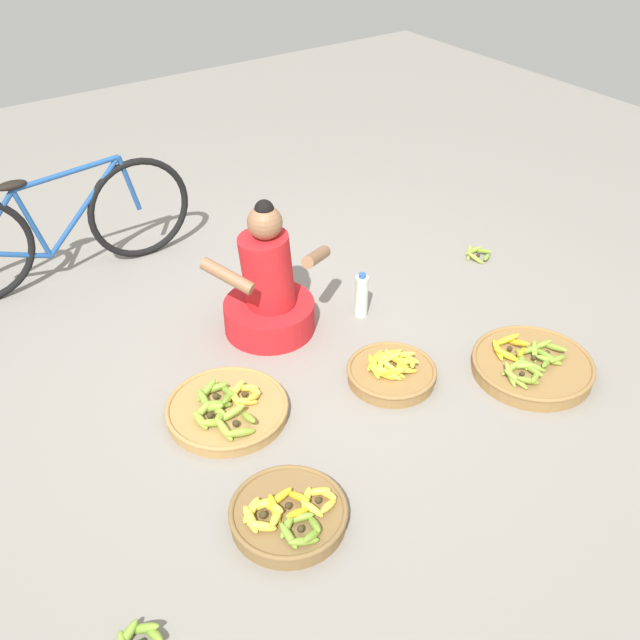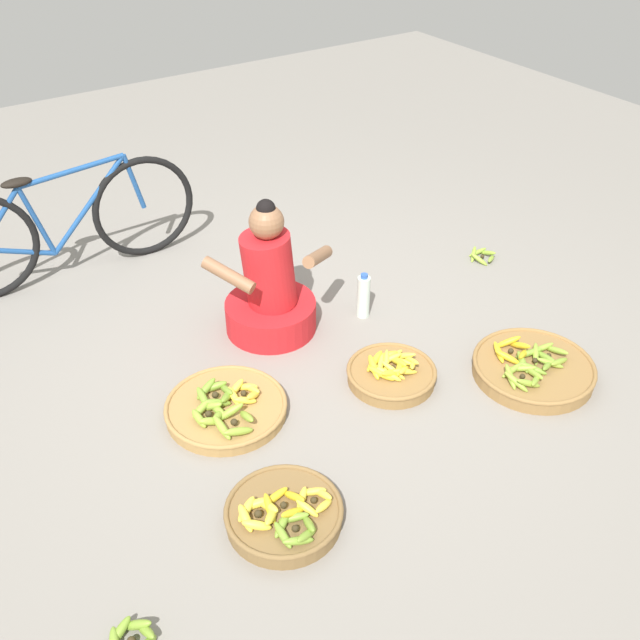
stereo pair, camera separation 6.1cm
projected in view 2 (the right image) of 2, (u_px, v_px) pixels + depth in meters
name	position (u px, v px, depth m)	size (l,w,h in m)	color
ground_plane	(300.00, 354.00, 4.05)	(10.00, 10.00, 0.00)	gray
vendor_woman_front	(270.00, 290.00, 4.10)	(0.74, 0.53, 0.82)	red
bicycle_leaning	(65.00, 225.00, 4.52)	(1.70, 0.08, 0.73)	black
banana_basket_near_vendor	(533.00, 368.00, 3.87)	(0.64, 0.64, 0.16)	olive
banana_basket_near_bicycle	(284.00, 514.00, 3.08)	(0.51, 0.51, 0.15)	brown
banana_basket_back_left	(226.00, 408.00, 3.63)	(0.61, 0.61, 0.15)	#A87F47
banana_basket_back_center	(391.00, 373.00, 3.84)	(0.47, 0.47, 0.15)	olive
loose_bananas_front_center	(482.00, 255.00, 4.87)	(0.19, 0.20, 0.08)	#8CAD38
water_bottle	(363.00, 296.00, 4.28)	(0.08, 0.08, 0.29)	silver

